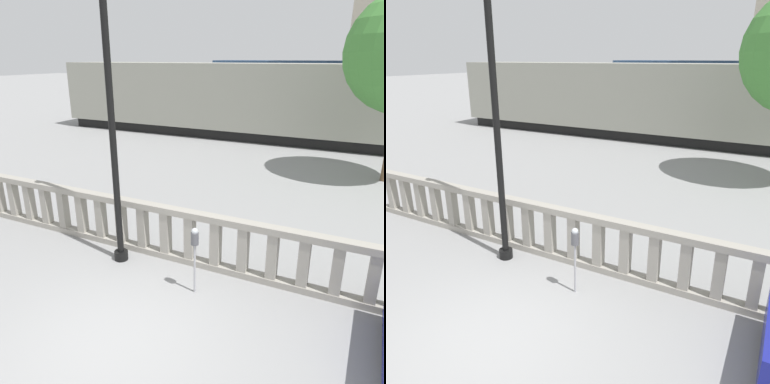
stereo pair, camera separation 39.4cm
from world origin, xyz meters
TOP-DOWN VIEW (x-y plane):
  - ground_plane at (0.00, 0.00)m, footprint 160.00×160.00m
  - balustrade at (0.00, 2.70)m, footprint 12.67×0.24m
  - lamppost at (-1.43, 2.17)m, footprint 0.30×0.30m
  - parking_meter at (0.55, 1.78)m, footprint 0.15×0.15m
  - train_near at (-2.87, 16.18)m, footprint 22.68×3.07m

SIDE VIEW (x-z plane):
  - ground_plane at x=0.00m, z-range 0.00..0.00m
  - balustrade at x=0.00m, z-range 0.00..1.22m
  - parking_meter at x=0.55m, z-range 0.37..1.71m
  - train_near at x=-2.87m, z-range -0.21..4.32m
  - lamppost at x=-1.43m, z-range 0.11..6.91m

